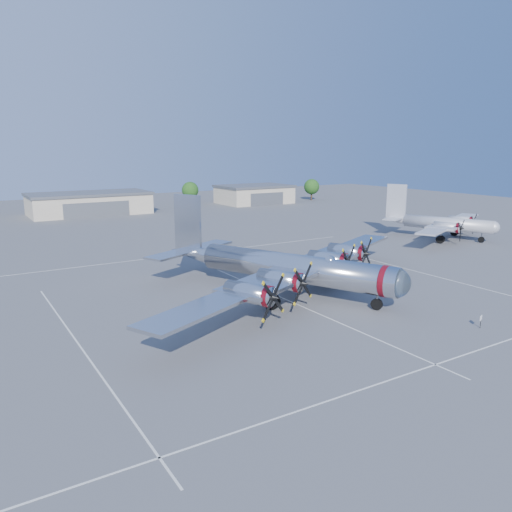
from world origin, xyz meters
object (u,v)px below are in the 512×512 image
hangar_east (254,194)px  tree_east (190,190)px  info_placard (481,319)px  main_bomber_b29 (282,293)px  tree_far_east (312,187)px  hangar_center (89,203)px  twin_engine_east (440,239)px

hangar_east → tree_east: (-18.00, 6.04, 1.51)m
hangar_east → info_placard: hangar_east is taller
tree_east → main_bomber_b29: 92.85m
tree_east → tree_far_east: same height
hangar_center → info_placard: 101.38m
info_placard → hangar_center: bearing=74.8°
tree_far_east → info_placard: tree_far_east is taller
main_bomber_b29 → hangar_center: bearing=65.8°
tree_far_east → twin_engine_east: bearing=-108.8°
hangar_east → tree_east: bearing=161.5°
hangar_center → twin_engine_east: hangar_center is taller
hangar_east → tree_east: tree_east is taller
tree_far_east → twin_engine_east: tree_far_east is taller
hangar_east → main_bomber_b29: bearing=-119.7°
hangar_center → twin_engine_east: size_ratio=0.96×
hangar_east → tree_far_east: tree_far_east is taller
hangar_center → hangar_east: 48.00m
info_placard → twin_engine_east: bearing=21.4°
hangar_center → twin_engine_east: (45.29, -68.75, -2.71)m
main_bomber_b29 → info_placard: size_ratio=40.17×
hangar_center → tree_east: 30.64m
tree_far_east → twin_engine_east: size_ratio=0.22×
main_bomber_b29 → info_placard: 20.80m
tree_east → main_bomber_b29: size_ratio=0.14×
tree_east → tree_far_east: 38.83m
hangar_east → tree_east: size_ratio=3.10×
hangar_center → main_bomber_b29: bearing=-89.2°
hangar_center → main_bomber_b29: hangar_center is taller
hangar_east → twin_engine_east: (-2.71, -68.75, -2.71)m
tree_east → twin_engine_east: tree_east is taller
hangar_center → hangar_east: bearing=0.0°
main_bomber_b29 → info_placard: bearing=-89.5°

